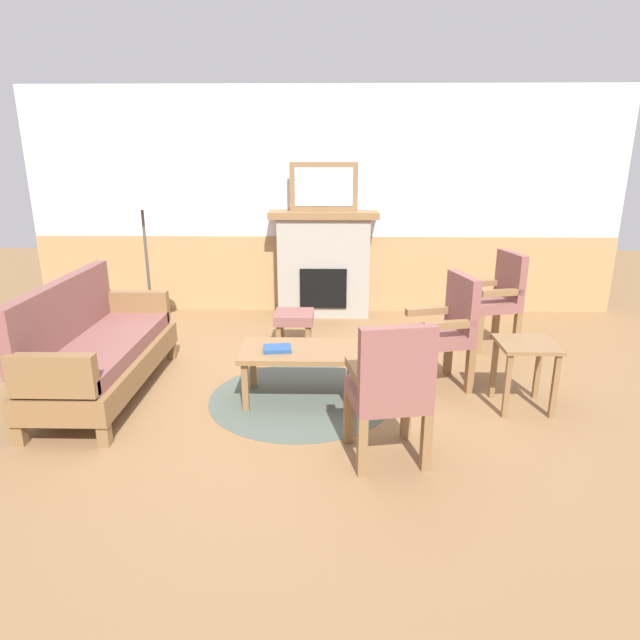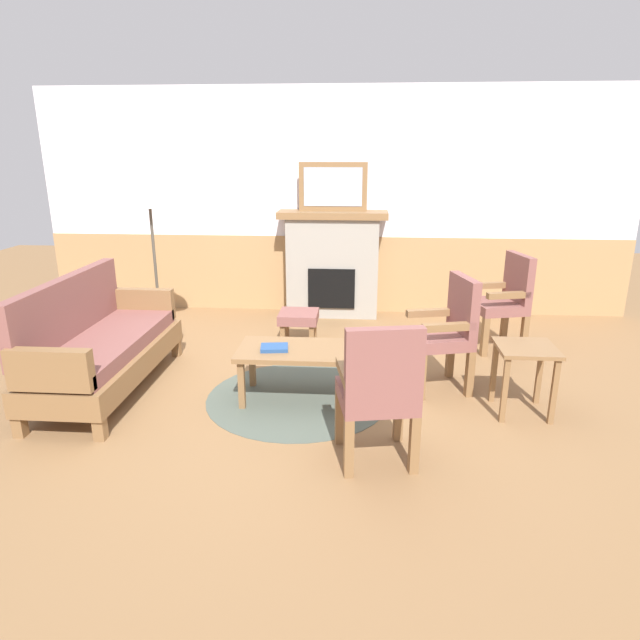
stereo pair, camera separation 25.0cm
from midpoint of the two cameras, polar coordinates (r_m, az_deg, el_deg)
The scene contains 14 objects.
ground_plane at distance 4.72m, azimuth 1.21°, elevation -7.68°, with size 14.00×14.00×0.00m, color olive.
wall_back at distance 6.90m, azimuth 2.51°, elevation 11.65°, with size 7.20×0.14×2.70m.
fireplace at distance 6.75m, azimuth 2.36°, elevation 5.88°, with size 1.30×0.44×1.28m.
framed_picture at distance 6.63m, azimuth 2.46°, elevation 13.58°, with size 0.80×0.04×0.56m.
couch at distance 4.97m, azimuth -20.38°, elevation -2.52°, with size 0.70×1.80×0.98m.
coffee_table at distance 4.50m, azimuth -0.79°, elevation -3.61°, with size 0.96×0.56×0.44m.
round_rug at distance 4.65m, azimuth -0.77°, elevation -8.01°, with size 1.52×1.52×0.01m, color #4C564C.
book_on_table at distance 4.46m, azimuth -3.14°, elevation -2.89°, with size 0.22×0.17×0.03m, color navy.
footstool at distance 5.77m, azimuth -0.98°, elevation 0.10°, with size 0.40×0.40×0.36m.
armchair_near_fireplace at distance 4.81m, azimuth 14.46°, elevation -0.84°, with size 0.58×0.58×0.98m.
armchair_by_window_left at distance 5.97m, azimuth 19.71°, elevation 2.19°, with size 0.58×0.58×0.98m.
armchair_front_left at distance 3.56m, azimuth 8.13°, elevation -6.97°, with size 0.56×0.56×0.98m.
side_table at distance 4.57m, azimuth 21.91°, elevation -3.91°, with size 0.44×0.44×0.55m.
floor_lamp_by_couch at distance 5.86m, azimuth -16.00°, elevation 11.37°, with size 0.36×0.36×1.68m.
Camera 2 is at (0.35, -4.26, 2.00)m, focal length 30.98 mm.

